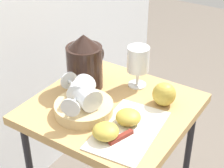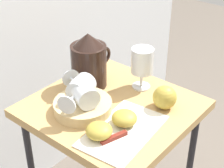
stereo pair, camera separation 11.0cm
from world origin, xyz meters
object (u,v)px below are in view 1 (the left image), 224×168
Objects in this scene: basket_tray at (84,108)px; wine_glass_tipped_far at (85,95)px; wine_glass_upright at (138,61)px; apple_half_right at (128,117)px; wine_glass_tipped_near at (81,91)px; pitcher at (85,66)px; table at (112,123)px; apple_half_left at (106,131)px; apple_whole at (164,94)px; knife at (130,132)px.

wine_glass_tipped_far is at bearing -97.69° from basket_tray.
apple_half_right is (-0.21, -0.09, -0.07)m from wine_glass_upright.
pitcher is at bearing 31.84° from wine_glass_tipped_near.
wine_glass_upright is (0.15, -0.01, 0.17)m from table.
wine_glass_tipped_near is at bearing 61.84° from apple_half_left.
apple_whole is at bearing -50.30° from wine_glass_tipped_near.
apple_whole is at bearing -80.30° from pitcher.
pitcher is 0.27m from apple_half_right.
wine_glass_tipped_near is (-0.22, 0.07, -0.02)m from wine_glass_upright.
pitcher is (0.05, 0.14, 0.15)m from table.
apple_half_left is (-0.30, -0.07, -0.07)m from wine_glass_upright.
wine_glass_tipped_near reaches higher than apple_half_right.
apple_whole reaches higher than apple_half_left.
apple_whole is at bearing -3.05° from knife.
wine_glass_tipped_near is at bearing 58.03° from basket_tray.
wine_glass_tipped_near is at bearing 161.61° from wine_glass_upright.
apple_half_right is at bearing -113.94° from pitcher.
apple_whole is at bearing -45.21° from wine_glass_tipped_far.
wine_glass_tipped_near is at bearing 95.68° from apple_half_right.
table is 3.45× the size of pitcher.
knife is (-0.10, -0.13, 0.08)m from table.
wine_glass_tipped_near is 2.01× the size of apple_half_left.
knife is (-0.25, -0.12, -0.09)m from wine_glass_upright.
pitcher is 1.33× the size of wine_glass_upright.
apple_half_right is at bearing -121.02° from table.
wine_glass_upright is at bearing 67.07° from apple_whole.
knife is at bearing -94.10° from basket_tray.
basket_tray is at bearing 149.28° from table.
wine_glass_upright is 0.96× the size of wine_glass_tipped_near.
table is at bearing 27.01° from apple_half_left.
table is at bearing -108.71° from pitcher.
wine_glass_tipped_far is at bearing 101.06° from apple_half_right.
table is 0.18m from knife.
wine_glass_tipped_near is (-0.07, 0.07, 0.14)m from table.
pitcher is at bearing 124.36° from wine_glass_upright.
apple_half_left is 0.25m from apple_whole.
wine_glass_upright is 0.67× the size of knife.
basket_tray is at bearing 85.90° from knife.
apple_half_left and apple_half_right have the same top height.
wine_glass_tipped_far is at bearing -116.98° from wine_glass_tipped_near.
wine_glass_upright is 0.29m from knife.
apple_half_right is (-0.11, -0.24, -0.05)m from pitcher.
knife is (-0.01, -0.18, -0.01)m from basket_tray.
apple_whole is (0.17, -0.20, -0.03)m from wine_glass_tipped_near.
apple_whole is (0.25, -0.06, 0.01)m from apple_half_left.
wine_glass_upright reaches higher than apple_half_left.
apple_half_left is at bearing -167.12° from wine_glass_upright.
pitcher is (0.13, 0.09, 0.06)m from basket_tray.
apple_half_left reaches higher than knife.
wine_glass_upright is 1.93× the size of apple_half_left.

